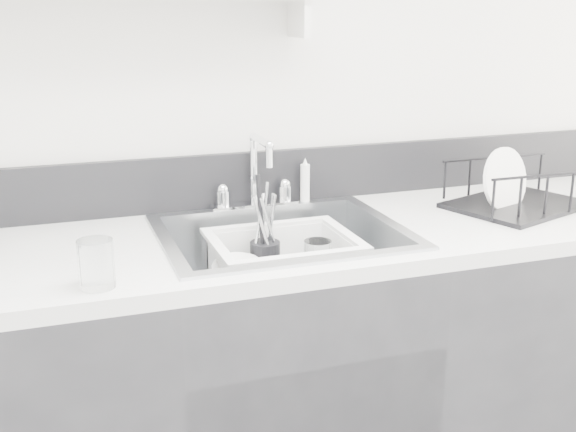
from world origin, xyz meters
name	(u,v)px	position (x,y,z in m)	size (l,w,h in m)	color
counter_run	(282,388)	(0.00, 1.19, 0.46)	(3.20, 0.62, 0.92)	#242427
backsplash	(250,179)	(0.00, 1.49, 1.00)	(3.20, 0.02, 0.16)	black
sink	(282,265)	(0.00, 1.19, 0.83)	(0.64, 0.52, 0.20)	silver
faucet	(255,189)	(0.00, 1.44, 0.98)	(0.26, 0.18, 0.23)	silver
side_sprayer	(305,181)	(0.16, 1.44, 0.99)	(0.03, 0.03, 0.14)	white
wash_tub	(283,264)	(0.01, 1.20, 0.83)	(0.38, 0.31, 0.15)	white
plate_stack	(250,285)	(-0.09, 1.17, 0.79)	(0.23, 0.22, 0.09)	white
utensil_cup	(265,257)	(-0.02, 1.27, 0.83)	(0.08, 0.08, 0.28)	black
ladle	(249,275)	(-0.09, 1.21, 0.80)	(0.26, 0.09, 0.07)	silver
tumbler_in_tub	(318,260)	(0.11, 1.22, 0.82)	(0.08, 0.08, 0.11)	white
tumbler_counter	(96,264)	(-0.49, 0.96, 0.97)	(0.08, 0.08, 0.11)	white
dish_rack	(519,185)	(0.74, 1.20, 0.99)	(0.38, 0.29, 0.13)	black
bowl_small	(316,291)	(0.06, 1.10, 0.78)	(0.10, 0.10, 0.03)	white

